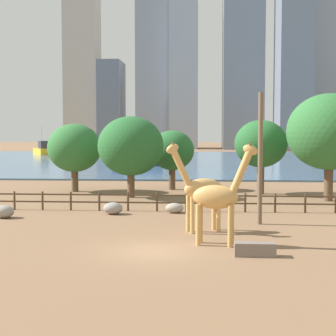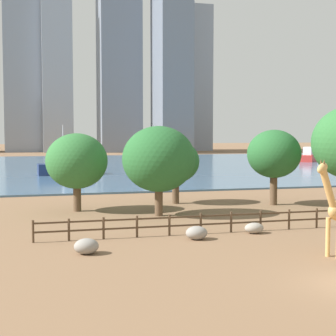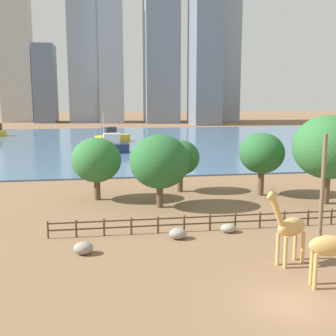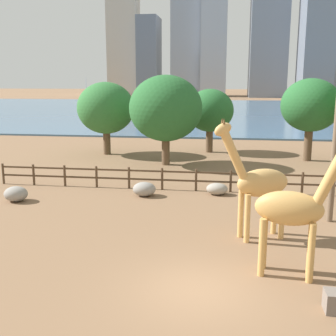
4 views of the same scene
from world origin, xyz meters
The scene contains 19 objects.
ground_plane centered at (0.00, 80.00, 0.00)m, with size 400.00×400.00×0.00m, color brown.
harbor_water centered at (0.00, 77.00, 0.10)m, with size 180.00×86.00×0.20m, color #476B8C.
giraffe_tall centered at (2.11, 4.76, 2.36)m, with size 3.29×1.88×5.00m.
giraffe_companion centered at (3.03, 1.46, 2.35)m, with size 3.22×1.25×5.03m.
utility_pole centered at (5.60, 7.39, 3.88)m, with size 0.28×0.28×7.76m, color brown.
boulder_near_fence centered at (0.34, 11.29, 0.34)m, with size 1.22×0.90×0.67m, color gray.
boulder_by_pole centered at (-3.70, 10.45, 0.40)m, with size 1.30×1.06×0.80m, color gray.
boulder_small centered at (-10.34, 8.46, 0.41)m, with size 1.28×1.09×0.82m, color gray.
enclosure_fence centered at (-0.40, 12.00, 0.76)m, with size 26.12×0.14×1.30m.
tree_left_large centered at (7.31, 22.67, 4.41)m, with size 4.65×4.65×6.54m.
tree_center_broad centered at (-3.78, 19.44, 4.29)m, with size 5.50×5.50×6.78m.
tree_left_small centered at (-0.71, 25.64, 3.71)m, with size 4.19×4.19×5.63m.
tree_right_small centered at (-9.55, 23.33, 4.00)m, with size 4.91×4.91×6.24m.
boat_ferry centered at (-6.69, 76.75, 1.35)m, with size 7.98×6.64×3.41m.
boat_sailboat centered at (-36.33, 97.74, 1.33)m, with size 6.29×7.79×6.76m.
boat_tug centered at (-7.99, 57.91, 1.40)m, with size 8.18×3.40×7.21m.
skyline_tower_glass centered at (-4.71, 156.77, 24.92)m, with size 9.50×15.98×49.84m, color #939EAD.
skyline_block_left centered at (-30.82, 160.26, 15.37)m, with size 8.03×14.63×30.73m, color slate.
skyline_block_right centered at (-42.64, 165.87, 37.71)m, with size 12.28×9.95×75.43m, color #ADA89E.
Camera 4 is at (0.76, -12.01, 6.42)m, focal length 45.00 mm.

